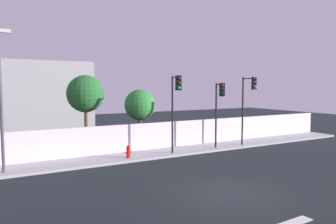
{
  "coord_description": "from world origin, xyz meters",
  "views": [
    {
      "loc": [
        -8.7,
        -9.94,
        4.44
      ],
      "look_at": [
        0.72,
        6.5,
        2.92
      ],
      "focal_mm": 34.07,
      "sensor_mm": 36.0,
      "label": 1
    }
  ],
  "objects_px": {
    "fire_hydrant": "(128,151)",
    "roadside_tree_leftmost": "(85,94)",
    "traffic_light_right": "(219,101)",
    "street_lamp_curbside": "(1,91)",
    "traffic_light_left": "(176,98)",
    "traffic_light_center": "(249,96)",
    "roadside_tree_midleft": "(140,105)"
  },
  "relations": [
    {
      "from": "street_lamp_curbside",
      "to": "fire_hydrant",
      "type": "height_order",
      "value": "street_lamp_curbside"
    },
    {
      "from": "traffic_light_right",
      "to": "roadside_tree_midleft",
      "type": "relative_size",
      "value": 1.07
    },
    {
      "from": "traffic_light_right",
      "to": "roadside_tree_leftmost",
      "type": "height_order",
      "value": "roadside_tree_leftmost"
    },
    {
      "from": "street_lamp_curbside",
      "to": "fire_hydrant",
      "type": "xyz_separation_m",
      "value": [
        6.68,
        0.21,
        -3.67
      ]
    },
    {
      "from": "fire_hydrant",
      "to": "roadside_tree_midleft",
      "type": "distance_m",
      "value": 4.46
    },
    {
      "from": "roadside_tree_midleft",
      "to": "fire_hydrant",
      "type": "bearing_deg",
      "value": -125.93
    },
    {
      "from": "roadside_tree_leftmost",
      "to": "roadside_tree_midleft",
      "type": "bearing_deg",
      "value": 0.0
    },
    {
      "from": "roadside_tree_leftmost",
      "to": "street_lamp_curbside",
      "type": "bearing_deg",
      "value": -147.44
    },
    {
      "from": "fire_hydrant",
      "to": "roadside_tree_leftmost",
      "type": "distance_m",
      "value": 4.82
    },
    {
      "from": "traffic_light_center",
      "to": "traffic_light_right",
      "type": "bearing_deg",
      "value": 178.63
    },
    {
      "from": "roadside_tree_leftmost",
      "to": "roadside_tree_midleft",
      "type": "xyz_separation_m",
      "value": [
        3.87,
        0.0,
        -0.83
      ]
    },
    {
      "from": "traffic_light_left",
      "to": "street_lamp_curbside",
      "type": "bearing_deg",
      "value": 176.83
    },
    {
      "from": "traffic_light_center",
      "to": "roadside_tree_midleft",
      "type": "distance_m",
      "value": 7.83
    },
    {
      "from": "traffic_light_right",
      "to": "street_lamp_curbside",
      "type": "bearing_deg",
      "value": 178.24
    },
    {
      "from": "traffic_light_center",
      "to": "roadside_tree_leftmost",
      "type": "distance_m",
      "value": 11.37
    },
    {
      "from": "traffic_light_right",
      "to": "traffic_light_center",
      "type": "bearing_deg",
      "value": -1.37
    },
    {
      "from": "roadside_tree_leftmost",
      "to": "roadside_tree_midleft",
      "type": "height_order",
      "value": "roadside_tree_leftmost"
    },
    {
      "from": "street_lamp_curbside",
      "to": "fire_hydrant",
      "type": "relative_size",
      "value": 9.15
    },
    {
      "from": "traffic_light_right",
      "to": "street_lamp_curbside",
      "type": "xyz_separation_m",
      "value": [
        -13.12,
        0.4,
        0.77
      ]
    },
    {
      "from": "traffic_light_left",
      "to": "traffic_light_right",
      "type": "relative_size",
      "value": 1.09
    },
    {
      "from": "traffic_light_right",
      "to": "roadside_tree_leftmost",
      "type": "xyz_separation_m",
      "value": [
        -8.15,
        3.57,
        0.5
      ]
    },
    {
      "from": "street_lamp_curbside",
      "to": "roadside_tree_leftmost",
      "type": "distance_m",
      "value": 5.89
    },
    {
      "from": "traffic_light_left",
      "to": "traffic_light_right",
      "type": "bearing_deg",
      "value": 2.03
    },
    {
      "from": "traffic_light_center",
      "to": "fire_hydrant",
      "type": "distance_m",
      "value": 9.62
    },
    {
      "from": "traffic_light_left",
      "to": "traffic_light_right",
      "type": "height_order",
      "value": "traffic_light_left"
    },
    {
      "from": "traffic_light_left",
      "to": "traffic_light_right",
      "type": "distance_m",
      "value": 3.58
    },
    {
      "from": "traffic_light_center",
      "to": "roadside_tree_leftmost",
      "type": "relative_size",
      "value": 0.96
    },
    {
      "from": "fire_hydrant",
      "to": "roadside_tree_leftmost",
      "type": "relative_size",
      "value": 0.15
    },
    {
      "from": "traffic_light_left",
      "to": "roadside_tree_midleft",
      "type": "bearing_deg",
      "value": 101.14
    },
    {
      "from": "street_lamp_curbside",
      "to": "roadside_tree_leftmost",
      "type": "height_order",
      "value": "street_lamp_curbside"
    },
    {
      "from": "traffic_light_center",
      "to": "roadside_tree_leftmost",
      "type": "height_order",
      "value": "roadside_tree_leftmost"
    },
    {
      "from": "traffic_light_left",
      "to": "street_lamp_curbside",
      "type": "relative_size",
      "value": 0.72
    }
  ]
}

